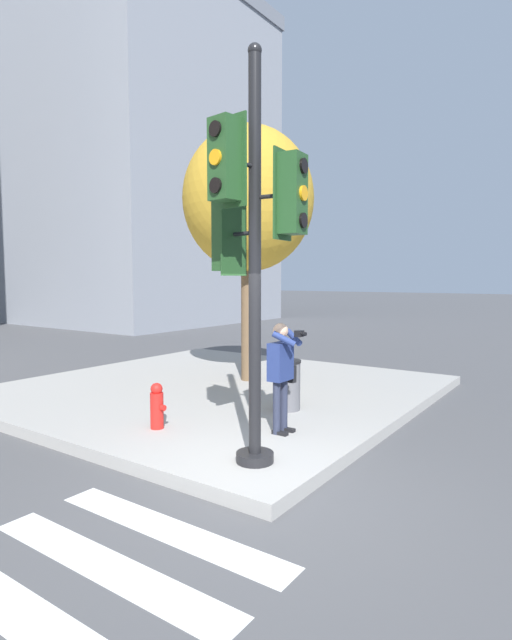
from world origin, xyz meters
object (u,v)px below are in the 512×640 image
street_tree (248,201)px  trash_bin (287,385)px  fire_hydrant (157,406)px  person_photographer (282,367)px  traffic_signal_pole (250,233)px

street_tree → trash_bin: size_ratio=6.42×
fire_hydrant → person_photographer: bearing=-60.8°
traffic_signal_pole → trash_bin: bearing=21.6°
street_tree → fire_hydrant: bearing=-165.3°
traffic_signal_pole → street_tree: size_ratio=0.90×
trash_bin → street_tree: bearing=50.3°
person_photographer → fire_hydrant: bearing=119.2°
trash_bin → traffic_signal_pole: bearing=-158.4°
traffic_signal_pole → fire_hydrant: traffic_signal_pole is taller
street_tree → trash_bin: bearing=-129.7°
street_tree → fire_hydrant: street_tree is taller
person_photographer → street_tree: street_tree is taller
fire_hydrant → trash_bin: bearing=-26.6°
fire_hydrant → trash_bin: (2.06, -1.03, 0.09)m
traffic_signal_pole → fire_hydrant: 3.18m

